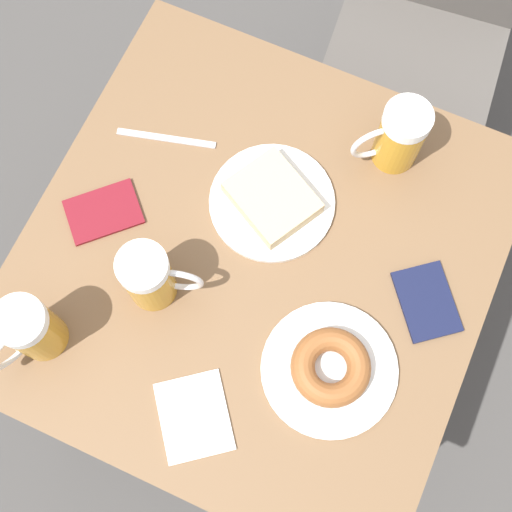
% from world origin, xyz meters
% --- Properties ---
extents(ground_plane, '(8.00, 8.00, 0.00)m').
position_xyz_m(ground_plane, '(0.00, 0.00, 0.00)').
color(ground_plane, '#474442').
extents(table, '(0.79, 0.81, 0.77)m').
position_xyz_m(table, '(0.00, 0.00, 0.69)').
color(table, brown).
rests_on(table, ground_plane).
extents(chair, '(0.44, 0.44, 0.93)m').
position_xyz_m(chair, '(0.09, 0.77, 0.56)').
color(chair, '#514C47').
rests_on(chair, ground_plane).
extents(plate_with_cake, '(0.22, 0.22, 0.04)m').
position_xyz_m(plate_with_cake, '(-0.02, 0.11, 0.78)').
color(plate_with_cake, white).
rests_on(plate_with_cake, table).
extents(plate_with_donut, '(0.23, 0.23, 0.05)m').
position_xyz_m(plate_with_donut, '(0.19, -0.12, 0.78)').
color(plate_with_donut, white).
rests_on(plate_with_donut, table).
extents(beer_mug_left, '(0.13, 0.08, 0.14)m').
position_xyz_m(beer_mug_left, '(-0.13, -0.12, 0.84)').
color(beer_mug_left, '#C68C23').
rests_on(beer_mug_left, table).
extents(beer_mug_center, '(0.08, 0.13, 0.14)m').
position_xyz_m(beer_mug_center, '(-0.27, -0.27, 0.84)').
color(beer_mug_center, '#C68C23').
rests_on(beer_mug_center, table).
extents(beer_mug_right, '(0.11, 0.10, 0.14)m').
position_xyz_m(beer_mug_right, '(0.14, 0.28, 0.84)').
color(beer_mug_right, '#C68C23').
rests_on(beer_mug_right, table).
extents(napkin_folded, '(0.17, 0.17, 0.00)m').
position_xyz_m(napkin_folded, '(0.02, -0.28, 0.77)').
color(napkin_folded, white).
rests_on(napkin_folded, table).
extents(fork, '(0.18, 0.06, 0.00)m').
position_xyz_m(fork, '(-0.24, 0.14, 0.77)').
color(fork, silver).
rests_on(fork, table).
extents(passport_near_edge, '(0.15, 0.15, 0.01)m').
position_xyz_m(passport_near_edge, '(0.29, 0.05, 0.77)').
color(passport_near_edge, '#141938').
rests_on(passport_near_edge, table).
extents(passport_far_edge, '(0.15, 0.15, 0.01)m').
position_xyz_m(passport_far_edge, '(-0.28, -0.03, 0.77)').
color(passport_far_edge, maroon).
rests_on(passport_far_edge, table).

